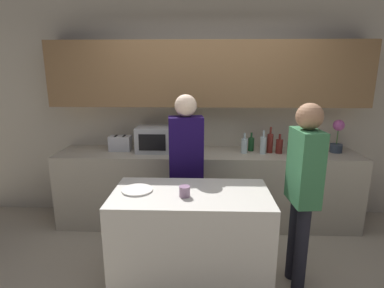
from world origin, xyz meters
The scene contains 17 objects.
back_wall centered at (0.00, 1.66, 1.54)m, with size 6.40×0.40×2.70m.
back_counter centered at (0.00, 1.39, 0.45)m, with size 3.60×0.62×0.91m.
kitchen_island centered at (-0.15, 0.21, 0.45)m, with size 1.30×0.67×0.89m.
microwave centered at (-0.59, 1.44, 1.06)m, with size 0.52×0.39×0.30m.
toaster centered at (-1.07, 1.45, 1.00)m, with size 0.26×0.16×0.18m.
potted_plant centered at (1.55, 1.45, 1.11)m, with size 0.14×0.14×0.39m.
bottle_0 centered at (0.44, 1.38, 1.00)m, with size 0.07×0.07×0.24m.
bottle_1 centered at (0.53, 1.48, 1.00)m, with size 0.07×0.07×0.23m.
bottle_2 centered at (0.65, 1.35, 1.02)m, with size 0.07×0.07×0.28m.
bottle_3 centered at (0.74, 1.40, 1.03)m, with size 0.07×0.07×0.31m.
bottle_4 centered at (0.85, 1.38, 1.00)m, with size 0.08×0.08×0.23m.
bottle_5 centered at (0.96, 1.31, 0.99)m, with size 0.06×0.06×0.22m.
bottle_6 centered at (1.07, 1.45, 1.00)m, with size 0.08×0.08×0.24m.
plate_on_island centered at (-0.60, 0.23, 0.90)m, with size 0.26×0.26×0.01m.
cup_0 centered at (-0.20, 0.13, 0.93)m, with size 0.09×0.09×0.09m.
person_left centered at (0.78, 0.28, 0.96)m, with size 0.21×0.35×1.62m.
person_center centered at (-0.23, 0.81, 0.98)m, with size 0.36×0.23×1.65m.
Camera 1 is at (-0.07, -2.09, 1.87)m, focal length 28.00 mm.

